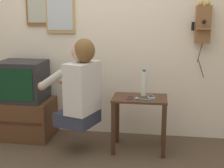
{
  "coord_description": "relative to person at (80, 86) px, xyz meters",
  "views": [
    {
      "loc": [
        0.7,
        -2.54,
        1.42
      ],
      "look_at": [
        0.25,
        0.51,
        0.72
      ],
      "focal_mm": 50.0,
      "sensor_mm": 36.0,
      "label": 1
    }
  ],
  "objects": [
    {
      "name": "water_bottle",
      "position": [
        0.62,
        0.22,
        -0.0
      ],
      "size": [
        0.06,
        0.06,
        0.28
      ],
      "color": "silver",
      "rests_on": "side_table"
    },
    {
      "name": "side_table",
      "position": [
        0.59,
        0.13,
        -0.27
      ],
      "size": [
        0.56,
        0.37,
        0.58
      ],
      "color": "#422819",
      "rests_on": "ground_plane"
    },
    {
      "name": "wall_mirror",
      "position": [
        -0.36,
        0.55,
        0.81
      ],
      "size": [
        0.34,
        0.04,
        0.65
      ],
      "color": "tan"
    },
    {
      "name": "toothbrush",
      "position": [
        0.62,
        0.03,
        -0.13
      ],
      "size": [
        0.16,
        0.03,
        0.02
      ],
      "rotation": [
        0.0,
        0.0,
        1.43
      ],
      "color": "#338CD8",
      "rests_on": "side_table"
    },
    {
      "name": "tv_stand",
      "position": [
        -0.72,
        0.31,
        -0.49
      ],
      "size": [
        0.58,
        0.48,
        0.45
      ],
      "color": "#51331E",
      "rests_on": "ground_plane"
    },
    {
      "name": "wall_back",
      "position": [
        0.06,
        0.6,
        0.57
      ],
      "size": [
        6.8,
        0.05,
        2.55
      ],
      "color": "silver",
      "rests_on": "ground_plane"
    },
    {
      "name": "person",
      "position": [
        0.0,
        0.0,
        0.0
      ],
      "size": [
        0.62,
        0.54,
        0.89
      ],
      "rotation": [
        0.0,
        0.0,
        1.24
      ],
      "color": "#2D3347",
      "rests_on": "ground_plane"
    },
    {
      "name": "cell_phone_held",
      "position": [
        0.49,
        0.09,
        -0.13
      ],
      "size": [
        0.06,
        0.12,
        0.01
      ],
      "rotation": [
        0.0,
        0.0,
        0.0
      ],
      "color": "maroon",
      "rests_on": "side_table"
    },
    {
      "name": "cell_phone_spare",
      "position": [
        0.7,
        0.15,
        -0.13
      ],
      "size": [
        0.08,
        0.13,
        0.01
      ],
      "rotation": [
        0.0,
        0.0,
        0.18
      ],
      "color": "silver",
      "rests_on": "side_table"
    },
    {
      "name": "television",
      "position": [
        -0.74,
        0.29,
        -0.04
      ],
      "size": [
        0.51,
        0.43,
        0.45
      ],
      "color": "#232326",
      "rests_on": "tv_stand"
    },
    {
      "name": "framed_picture",
      "position": [
        -0.6,
        0.56,
        0.82
      ],
      "size": [
        0.33,
        0.03,
        0.5
      ],
      "color": "brown"
    },
    {
      "name": "wall_phone_antique",
      "position": [
        1.22,
        0.51,
        0.6
      ],
      "size": [
        0.2,
        0.19,
        0.82
      ],
      "color": "brown"
    }
  ]
}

